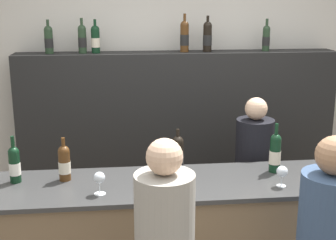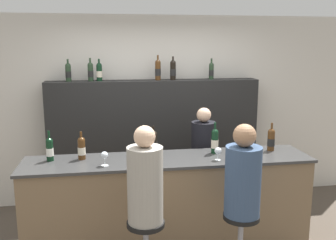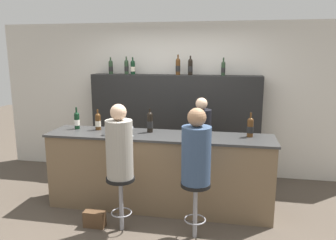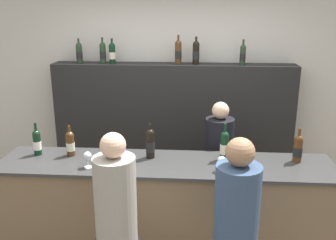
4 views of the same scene
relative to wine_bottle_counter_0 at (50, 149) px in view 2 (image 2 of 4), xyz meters
name	(u,v)px [view 2 (image 2 of 4)]	position (x,y,z in m)	size (l,w,h in m)	color
wall_back	(152,110)	(1.22, 1.35, 0.14)	(6.40, 0.05, 2.60)	beige
bar_counter	(169,204)	(1.22, -0.11, -0.64)	(3.02, 0.63, 1.03)	brown
back_bar_cabinet	(154,143)	(1.22, 1.12, -0.29)	(2.83, 0.28, 1.74)	black
wine_bottle_counter_0	(50,149)	(0.00, 0.00, 0.00)	(0.07, 0.07, 0.31)	black
wine_bottle_counter_1	(82,148)	(0.32, 0.00, 0.00)	(0.08, 0.08, 0.29)	#4C2D14
wine_bottle_counter_2	(153,143)	(1.07, 0.00, 0.02)	(0.08, 0.08, 0.33)	black
wine_bottle_counter_3	(215,141)	(1.74, 0.00, 0.01)	(0.08, 0.08, 0.34)	black
wine_bottle_counter_4	(271,139)	(2.39, 0.00, 0.00)	(0.08, 0.08, 0.32)	#4C2D14
wine_bottle_backbar_0	(68,72)	(0.11, 1.12, 0.70)	(0.07, 0.07, 0.28)	#233823
wine_bottle_backbar_1	(91,72)	(0.39, 1.12, 0.70)	(0.07, 0.07, 0.30)	#233823
wine_bottle_backbar_2	(99,72)	(0.50, 1.12, 0.70)	(0.08, 0.08, 0.28)	black
wine_bottle_backbar_3	(158,70)	(1.27, 1.12, 0.72)	(0.08, 0.08, 0.33)	#4C2D14
wine_bottle_backbar_4	(173,70)	(1.47, 1.12, 0.71)	(0.08, 0.08, 0.31)	black
wine_bottle_backbar_5	(211,71)	(2.00, 1.12, 0.70)	(0.07, 0.07, 0.28)	#233823
wine_glass_0	(104,156)	(0.55, -0.26, -0.02)	(0.07, 0.07, 0.14)	silver
wine_glass_1	(137,154)	(0.87, -0.26, -0.02)	(0.08, 0.08, 0.15)	silver
wine_glass_2	(218,151)	(1.70, -0.26, -0.03)	(0.07, 0.07, 0.14)	silver
bar_stool_left	(146,238)	(0.90, -0.78, -0.64)	(0.34, 0.34, 0.67)	gray
guest_seated_left	(145,181)	(0.90, -0.78, -0.11)	(0.31, 0.31, 0.87)	gray
bar_stool_right	(241,230)	(1.78, -0.78, -0.64)	(0.34, 0.34, 0.67)	gray
guest_seated_right	(243,176)	(1.78, -0.78, -0.12)	(0.33, 0.33, 0.85)	#334766
bartender	(203,171)	(1.73, 0.43, -0.48)	(0.29, 0.29, 1.47)	black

